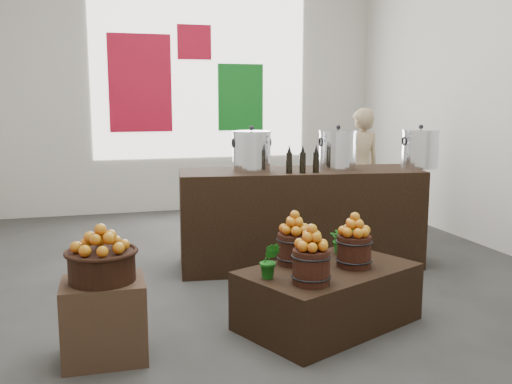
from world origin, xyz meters
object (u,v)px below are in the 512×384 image
object	(u,v)px
counter	(300,218)
shopper	(360,168)
display_table	(328,296)
stock_pot_right	(420,150)
crate	(104,320)
stock_pot_center	(338,151)
stock_pot_left	(252,152)
wicker_basket	(102,266)

from	to	relation	value
counter	shopper	world-z (taller)	shopper
display_table	stock_pot_right	bearing A→B (deg)	17.03
crate	stock_pot_center	bearing A→B (deg)	34.58
display_table	counter	bearing A→B (deg)	53.72
display_table	stock_pot_center	distance (m)	1.89
stock_pot_right	counter	bearing A→B (deg)	172.45
crate	display_table	xyz separation A→B (m)	(1.62, 0.13, -0.04)
shopper	crate	bearing A→B (deg)	36.86
stock_pot_left	shopper	xyz separation A→B (m)	(1.87, 1.40, -0.38)
display_table	counter	world-z (taller)	counter
wicker_basket	stock_pot_center	xyz separation A→B (m)	(2.33, 1.61, 0.54)
crate	shopper	size ratio (longest dim) A/B	0.34
counter	stock_pot_left	size ratio (longest dim) A/B	6.47
stock_pot_right	crate	bearing A→B (deg)	-154.94
stock_pot_center	stock_pot_right	world-z (taller)	same
shopper	stock_pot_center	bearing A→B (deg)	50.20
crate	stock_pot_center	distance (m)	2.97
counter	stock_pot_center	xyz separation A→B (m)	(0.38, -0.05, 0.67)
crate	display_table	size ratio (longest dim) A/B	0.41
stock_pot_right	shopper	world-z (taller)	shopper
wicker_basket	stock_pot_center	bearing A→B (deg)	34.58
stock_pot_right	stock_pot_left	bearing A→B (deg)	172.45
stock_pot_right	display_table	bearing A→B (deg)	-139.12
crate	counter	world-z (taller)	counter
wicker_basket	stock_pot_right	world-z (taller)	stock_pot_right
counter	stock_pot_center	world-z (taller)	stock_pot_center
wicker_basket	display_table	size ratio (longest dim) A/B	0.33
stock_pot_center	crate	bearing A→B (deg)	-145.42
counter	stock_pot_center	distance (m)	0.77
counter	stock_pot_left	bearing A→B (deg)	180.00
shopper	stock_pot_right	bearing A→B (deg)	78.65
crate	stock_pot_center	xyz separation A→B (m)	(2.33, 1.61, 0.90)
display_table	stock_pot_right	size ratio (longest dim) A/B	3.44
crate	wicker_basket	bearing A→B (deg)	0.00
stock_pot_left	stock_pot_center	xyz separation A→B (m)	(0.86, -0.11, 0.00)
stock_pot_center	stock_pot_right	xyz separation A→B (m)	(0.86, -0.11, 0.00)
counter	stock_pot_left	distance (m)	0.83
display_table	stock_pot_center	bearing A→B (deg)	40.37
stock_pot_center	stock_pot_right	bearing A→B (deg)	-7.55
counter	crate	bearing A→B (deg)	-132.15
crate	counter	distance (m)	2.57
display_table	stock_pot_right	world-z (taller)	stock_pot_right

